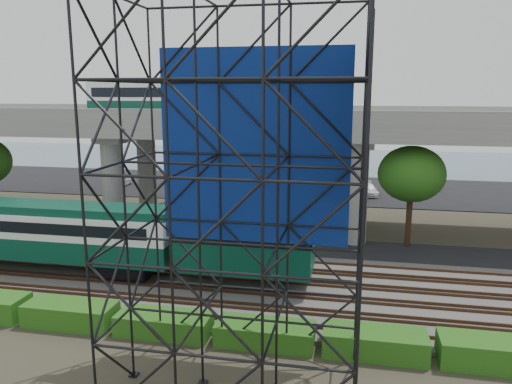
# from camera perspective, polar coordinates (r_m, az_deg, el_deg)

# --- Properties ---
(ground) EXTENTS (140.00, 140.00, 0.00)m
(ground) POSITION_cam_1_polar(r_m,az_deg,el_deg) (29.69, -9.16, -11.76)
(ground) COLOR #474233
(ground) RESTS_ON ground
(ballast_bed) EXTENTS (90.00, 12.00, 0.20)m
(ballast_bed) POSITION_cam_1_polar(r_m,az_deg,el_deg) (31.39, -7.88, -10.20)
(ballast_bed) COLOR slate
(ballast_bed) RESTS_ON ground
(service_road) EXTENTS (90.00, 5.00, 0.08)m
(service_road) POSITION_cam_1_polar(r_m,az_deg,el_deg) (39.06, -3.81, -5.80)
(service_road) COLOR black
(service_road) RESTS_ON ground
(parking_lot) EXTENTS (90.00, 18.00, 0.08)m
(parking_lot) POSITION_cam_1_polar(r_m,az_deg,el_deg) (61.40, 1.86, 0.62)
(parking_lot) COLOR black
(parking_lot) RESTS_ON ground
(harbor_water) EXTENTS (140.00, 40.00, 0.03)m
(harbor_water) POSITION_cam_1_polar(r_m,az_deg,el_deg) (82.90, 4.35, 3.43)
(harbor_water) COLOR #40556A
(harbor_water) RESTS_ON ground
(rail_tracks) EXTENTS (90.00, 9.52, 0.16)m
(rail_tracks) POSITION_cam_1_polar(r_m,az_deg,el_deg) (31.32, -7.89, -9.90)
(rail_tracks) COLOR #472D1E
(rail_tracks) RESTS_ON ballast_bed
(commuter_train) EXTENTS (29.30, 3.06, 4.30)m
(commuter_train) POSITION_cam_1_polar(r_m,az_deg,el_deg) (34.01, -21.27, -4.24)
(commuter_train) COLOR black
(commuter_train) RESTS_ON rail_tracks
(overpass) EXTENTS (80.00, 12.00, 12.40)m
(overpass) POSITION_cam_1_polar(r_m,az_deg,el_deg) (42.89, -2.73, 6.91)
(overpass) COLOR #9E9B93
(overpass) RESTS_ON ground
(scaffold_tower) EXTENTS (9.36, 6.36, 15.00)m
(scaffold_tower) POSITION_cam_1_polar(r_m,az_deg,el_deg) (18.48, -2.07, -1.59)
(scaffold_tower) COLOR black
(scaffold_tower) RESTS_ON ground
(hedge_strip) EXTENTS (34.60, 1.80, 1.20)m
(hedge_strip) POSITION_cam_1_polar(r_m,az_deg,el_deg) (25.48, -10.46, -14.51)
(hedge_strip) COLOR #225413
(hedge_strip) RESTS_ON ground
(trees) EXTENTS (40.94, 16.94, 7.69)m
(trees) POSITION_cam_1_polar(r_m,az_deg,el_deg) (44.51, -7.83, 3.56)
(trees) COLOR #382314
(trees) RESTS_ON ground
(suv) EXTENTS (5.53, 2.69, 1.51)m
(suv) POSITION_cam_1_polar(r_m,az_deg,el_deg) (40.75, -14.71, -4.26)
(suv) COLOR black
(suv) RESTS_ON service_road
(parked_cars) EXTENTS (38.91, 9.47, 1.29)m
(parked_cars) POSITION_cam_1_polar(r_m,az_deg,el_deg) (60.51, 2.12, 1.08)
(parked_cars) COLOR silver
(parked_cars) RESTS_ON parking_lot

